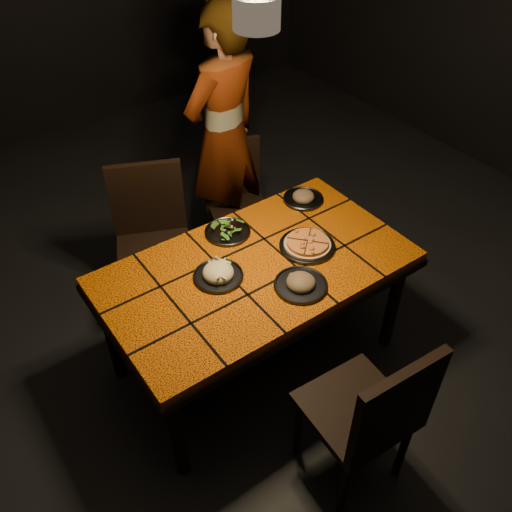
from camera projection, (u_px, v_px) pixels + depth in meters
room_shell at (256, 135)px, 2.31m from camera, size 6.04×7.04×3.08m
dining_table at (256, 276)px, 2.86m from camera, size 1.62×0.92×0.75m
chair_near at (372, 413)px, 2.36m from camera, size 0.47×0.47×0.98m
chair_far_left at (152, 232)px, 3.32m from camera, size 0.58×0.58×0.98m
chair_far_right at (236, 195)px, 3.73m from camera, size 0.50×0.50×0.87m
diner at (224, 137)px, 3.56m from camera, size 0.73×0.56×1.76m
pendant_lamp at (257, 8)px, 1.97m from camera, size 0.18×0.18×1.06m
plate_pizza at (307, 245)px, 2.90m from camera, size 0.36×0.36×0.04m
plate_pasta at (218, 274)px, 2.72m from camera, size 0.26×0.26×0.08m
plate_salad at (228, 229)px, 2.99m from camera, size 0.26×0.26×0.07m
plate_mushroom_a at (301, 283)px, 2.67m from camera, size 0.27×0.27×0.09m
plate_mushroom_b at (303, 197)px, 3.23m from camera, size 0.24×0.24×0.08m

